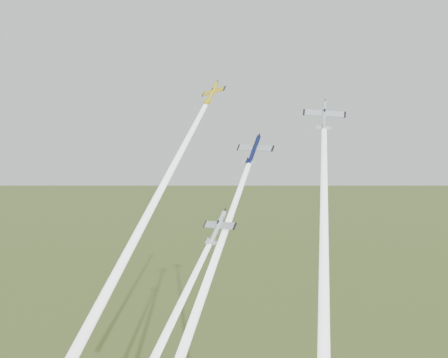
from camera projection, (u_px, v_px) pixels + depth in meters
plane_yellow at (212, 93)px, 118.99m from camera, size 7.43×6.70×7.39m
smoke_trail_yellow at (133, 243)px, 107.79m from camera, size 11.76×38.82×55.19m
plane_navy at (254, 150)px, 108.18m from camera, size 8.20×5.68×7.40m
smoke_trail_navy at (185, 344)px, 92.97m from camera, size 2.84×42.11×59.10m
plane_silver_right at (324, 115)px, 102.21m from camera, size 8.98×8.30×7.52m
smoke_trail_silver_right at (324, 303)px, 85.10m from camera, size 18.21×35.93×53.79m
plane_silver_low at (217, 228)px, 100.07m from camera, size 9.01×7.77×8.18m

